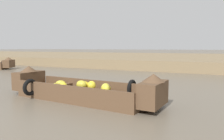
# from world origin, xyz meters

# --- Properties ---
(ground_plane) EXTENTS (300.00, 300.00, 0.00)m
(ground_plane) POSITION_xyz_m (0.00, 10.00, 0.00)
(ground_plane) COLOR #665B4C
(riverbank_strip) EXTENTS (160.00, 20.00, 0.70)m
(riverbank_strip) POSITION_xyz_m (0.00, 23.48, 0.35)
(riverbank_strip) COLOR #7F6B4C
(riverbank_strip) RESTS_ON ground
(banana_boat) EXTENTS (5.19, 1.73, 0.93)m
(banana_boat) POSITION_xyz_m (1.02, 5.12, 0.31)
(banana_boat) COLOR brown
(banana_boat) RESTS_ON ground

